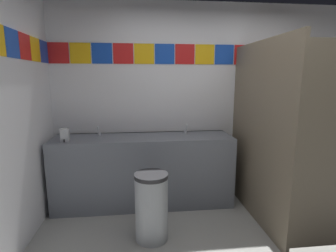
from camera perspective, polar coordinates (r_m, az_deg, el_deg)
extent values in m
cube|color=silver|center=(3.64, 7.67, 5.31)|extent=(4.02, 0.08, 2.60)
cube|color=red|center=(3.62, -23.08, 14.62)|extent=(0.26, 0.01, 0.26)
cube|color=yellow|center=(3.56, -18.80, 14.98)|extent=(0.26, 0.01, 0.26)
cube|color=#1947B7|center=(3.51, -14.38, 15.27)|extent=(0.26, 0.01, 0.26)
cube|color=red|center=(3.49, -9.86, 15.48)|extent=(0.26, 0.01, 0.26)
cube|color=yellow|center=(3.49, -5.29, 15.59)|extent=(0.26, 0.01, 0.26)
cube|color=#1947B7|center=(3.50, -0.74, 15.61)|extent=(0.26, 0.01, 0.26)
cube|color=red|center=(3.54, 3.75, 15.54)|extent=(0.26, 0.01, 0.26)
cube|color=yellow|center=(3.59, 8.11, 15.38)|extent=(0.26, 0.01, 0.26)
cube|color=#1947B7|center=(3.67, 12.31, 15.15)|extent=(0.26, 0.01, 0.26)
cube|color=red|center=(3.76, 16.32, 14.86)|extent=(0.26, 0.01, 0.26)
cube|color=yellow|center=(3.87, 20.10, 14.51)|extent=(0.26, 0.01, 0.26)
cube|color=#1947B7|center=(3.99, 23.65, 14.14)|extent=(0.26, 0.01, 0.26)
cube|color=red|center=(4.13, 26.97, 13.74)|extent=(0.26, 0.01, 0.26)
cube|color=yellow|center=(4.28, 30.05, 13.32)|extent=(0.26, 0.01, 0.26)
cube|color=#1947B7|center=(4.44, 32.91, 12.90)|extent=(0.26, 0.01, 0.26)
cube|color=#1947B7|center=(2.81, -31.15, 15.37)|extent=(0.01, 0.26, 0.26)
cube|color=red|center=(3.05, -29.04, 15.06)|extent=(0.01, 0.26, 0.26)
cube|color=yellow|center=(3.29, -27.25, 14.79)|extent=(0.01, 0.26, 0.26)
cube|color=#1947B7|center=(3.54, -25.71, 14.54)|extent=(0.01, 0.26, 0.26)
cube|color=slate|center=(3.41, -5.31, -9.74)|extent=(2.25, 0.56, 0.90)
cube|color=slate|center=(3.55, -5.51, -2.02)|extent=(2.25, 0.03, 0.08)
cylinder|color=white|center=(3.30, -15.22, -3.57)|extent=(0.34, 0.34, 0.10)
cylinder|color=white|center=(3.32, 4.34, -3.15)|extent=(0.34, 0.34, 0.10)
cylinder|color=silver|center=(3.42, -14.93, -1.69)|extent=(0.04, 0.04, 0.05)
cylinder|color=silver|center=(3.36, -15.11, -0.71)|extent=(0.02, 0.06, 0.09)
cylinder|color=silver|center=(3.44, 3.93, -1.30)|extent=(0.04, 0.04, 0.05)
cylinder|color=silver|center=(3.37, 4.10, -0.31)|extent=(0.02, 0.06, 0.09)
cube|color=#B7BABF|center=(3.22, -21.83, -1.85)|extent=(0.09, 0.07, 0.16)
cylinder|color=black|center=(3.19, -21.96, -3.07)|extent=(0.02, 0.02, 0.03)
cube|color=#726651|center=(3.11, 19.24, -1.46)|extent=(0.04, 1.48, 2.03)
cylinder|color=silver|center=(2.48, 26.95, -2.57)|extent=(0.02, 0.02, 0.10)
cylinder|color=white|center=(3.80, 25.78, -12.64)|extent=(0.38, 0.38, 0.40)
torus|color=white|center=(3.73, 26.05, -9.59)|extent=(0.39, 0.39, 0.05)
cube|color=white|center=(3.85, 24.58, -6.41)|extent=(0.34, 0.17, 0.34)
cylinder|color=#999EA3|center=(2.75, -3.65, -17.74)|extent=(0.33, 0.33, 0.66)
cylinder|color=#262628|center=(2.60, -3.75, -10.91)|extent=(0.34, 0.34, 0.04)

